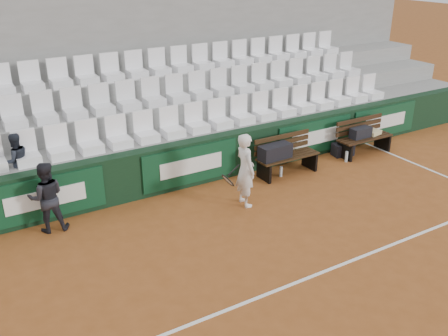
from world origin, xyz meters
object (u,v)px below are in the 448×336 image
Objects in this scene: sports_bag_left at (275,152)px; ball_kid at (47,197)px; bench_left at (287,165)px; spectator_c at (12,138)px; bench_right at (364,145)px; water_bottle_far at (347,157)px; sports_bag_right at (361,133)px; water_bottle_near at (281,171)px; sports_bag_ground at (343,149)px; tennis_player at (245,170)px.

ball_kid is at bearing 177.62° from sports_bag_left.
spectator_c is (-5.51, 1.15, 1.31)m from bench_left.
spectator_c is (-7.91, 1.15, 1.31)m from bench_right.
water_bottle_far is 0.24× the size of spectator_c.
bench_right is 0.38m from sports_bag_right.
bench_left is at bearing 174.62° from water_bottle_far.
spectator_c reaches higher than water_bottle_far.
spectator_c reaches higher than water_bottle_near.
ball_kid reaches higher than bench_left.
bench_right is 2.95× the size of sports_bag_ground.
spectator_c is at bearing 171.84° from sports_bag_right.
sports_bag_right is 0.37× the size of tennis_player.
sports_bag_left is 2.29m from sports_bag_ground.
sports_bag_right reaches higher than water_bottle_far.
sports_bag_ground is 7.13m from ball_kid.
spectator_c is at bearing 153.81° from tennis_player.
sports_bag_right is at bearing 160.44° from spectator_c.
bench_right reaches higher than water_bottle_near.
bench_right is 1.00× the size of tennis_player.
bench_left is 1.99× the size of sports_bag_left.
spectator_c is (-3.87, 1.90, 0.79)m from tennis_player.
water_bottle_near is 0.18× the size of ball_kid.
bench_left is 0.53m from sports_bag_left.
water_bottle_near is at bearing -168.19° from bench_left.
ball_kid reaches higher than sports_bag_ground.
spectator_c reaches higher than sports_bag_ground.
water_bottle_far reaches higher than water_bottle_near.
ball_kid is (-5.23, 0.21, 0.44)m from bench_left.
bench_right is 2.79m from sports_bag_left.
bench_left is 6.19× the size of water_bottle_near.
sports_bag_left reaches higher than water_bottle_far.
ball_kid is at bearing 165.01° from tennis_player.
spectator_c reaches higher than tennis_player.
water_bottle_far is at bearing -5.38° from bench_left.
water_bottle_far is 0.20× the size of ball_kid.
sports_bag_right is (-0.14, 0.03, 0.35)m from bench_right.
sports_bag_ground is 1.94× the size of water_bottle_far.
water_bottle_far is at bearing -172.70° from ball_kid.
spectator_c is (-7.18, 1.31, 1.41)m from water_bottle_far.
ball_kid is (-4.88, 0.20, 0.05)m from sports_bag_left.
water_bottle_near is (-0.21, -0.04, -0.10)m from bench_left.
ball_kid is 1.32m from spectator_c.
ball_kid is at bearing 179.91° from sports_bag_ground.
sports_bag_left is at bearing -175.12° from sports_bag_ground.
sports_bag_left is 2.88× the size of water_bottle_far.
sports_bag_ground is (-0.38, 0.16, -0.42)m from sports_bag_right.
water_bottle_far is at bearing -4.65° from sports_bag_left.
sports_bag_left is 2.62m from sports_bag_right.
spectator_c is at bearing 172.65° from sports_bag_ground.
water_bottle_far is 3.43m from tennis_player.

